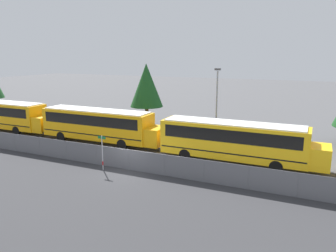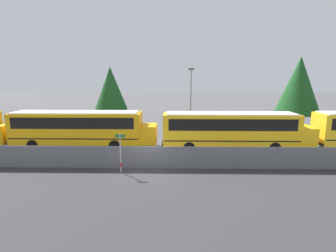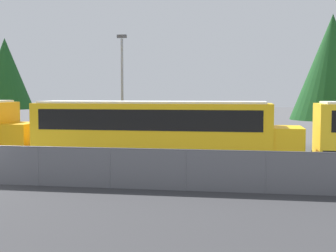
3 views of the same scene
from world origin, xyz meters
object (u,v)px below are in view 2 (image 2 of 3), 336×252
object	(u,v)px
school_bus_1	(80,126)
light_pole	(191,99)
street_sign	(120,152)
school_bus_2	(233,128)
tree_1	(111,88)
tree_2	(299,86)

from	to	relation	value
school_bus_1	light_pole	xyz separation A→B (m)	(10.57, 5.42, 2.10)
street_sign	school_bus_2	bearing A→B (deg)	33.43
school_bus_2	street_sign	world-z (taller)	school_bus_2
street_sign	light_pole	distance (m)	13.43
school_bus_1	school_bus_2	world-z (taller)	same
school_bus_2	street_sign	size ratio (longest dim) A/B	4.88
light_pole	tree_1	world-z (taller)	tree_1
school_bus_2	school_bus_1	bearing A→B (deg)	177.63
school_bus_1	street_sign	bearing A→B (deg)	-52.44
street_sign	tree_1	bearing A→B (deg)	105.14
school_bus_2	street_sign	bearing A→B (deg)	-146.57
light_pole	tree_2	world-z (taller)	tree_2
school_bus_2	tree_1	bearing A→B (deg)	145.50
school_bus_1	tree_1	xyz separation A→B (m)	(0.98, 8.36, 3.15)
street_sign	tree_1	size ratio (longest dim) A/B	0.35
school_bus_1	tree_2	xyz separation A→B (m)	(23.99, 8.88, 3.47)
light_pole	tree_1	bearing A→B (deg)	162.97
school_bus_2	tree_2	distance (m)	14.20
school_bus_1	tree_2	distance (m)	25.81
school_bus_2	tree_1	size ratio (longest dim) A/B	1.73
street_sign	tree_2	distance (m)	24.77
school_bus_1	street_sign	world-z (taller)	school_bus_1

